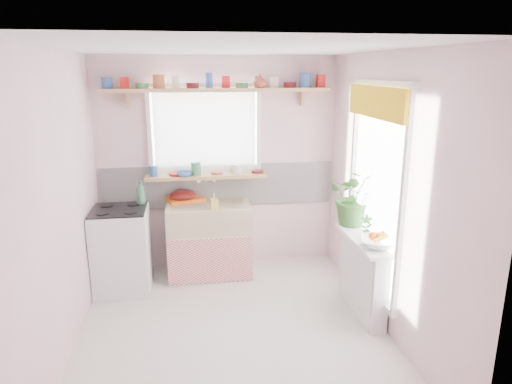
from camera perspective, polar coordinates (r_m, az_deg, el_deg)
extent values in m
plane|color=silver|center=(4.40, -2.81, -17.07)|extent=(3.20, 3.20, 0.00)
plane|color=white|center=(3.73, -3.33, 17.51)|extent=(3.20, 3.20, 0.00)
plane|color=#F7CFD7|center=(5.43, -4.71, 3.46)|extent=(2.80, 0.00, 2.80)
plane|color=#F7CFD7|center=(2.40, 0.78, -11.95)|extent=(2.80, 0.00, 2.80)
plane|color=#F7CFD7|center=(4.01, -23.41, -1.99)|extent=(0.00, 3.20, 3.20)
plane|color=#F7CFD7|center=(4.24, 16.11, -0.41)|extent=(0.00, 3.20, 3.20)
cube|color=white|center=(5.47, -4.64, 0.86)|extent=(2.74, 0.03, 0.50)
cube|color=#C47F8D|center=(5.52, -4.60, -1.16)|extent=(2.74, 0.02, 0.12)
cube|color=white|center=(5.35, -6.41, 7.58)|extent=(1.20, 0.01, 1.00)
cube|color=white|center=(5.29, -6.38, 7.49)|extent=(1.15, 0.02, 0.95)
cube|color=white|center=(4.42, 15.00, 0.27)|extent=(0.01, 1.10, 1.90)
cube|color=yellow|center=(4.26, 14.68, 10.83)|extent=(0.03, 1.20, 0.28)
cube|color=white|center=(5.42, -5.86, -7.39)|extent=(0.85, 0.55, 0.55)
cube|color=#E34342|center=(5.16, -5.70, -8.57)|extent=(0.95, 0.02, 0.53)
cube|color=beige|center=(5.27, -5.98, -3.12)|extent=(0.95, 0.55, 0.30)
cylinder|color=silver|center=(5.41, -6.22, 1.74)|extent=(0.03, 0.22, 0.03)
cube|color=white|center=(5.18, -16.40, -6.99)|extent=(0.58, 0.58, 0.90)
cube|color=black|center=(5.03, -16.79, -2.17)|extent=(0.56, 0.56, 0.02)
cylinder|color=black|center=(4.91, -18.63, -2.53)|extent=(0.14, 0.14, 0.01)
cylinder|color=black|center=(4.87, -15.39, -2.43)|extent=(0.14, 0.14, 0.01)
cylinder|color=black|center=(5.18, -18.12, -1.61)|extent=(0.14, 0.14, 0.01)
cylinder|color=black|center=(5.14, -15.05, -1.50)|extent=(0.14, 0.14, 0.01)
cube|color=white|center=(4.68, 13.18, -10.19)|extent=(0.15, 0.90, 0.75)
cube|color=white|center=(4.52, 13.11, -5.81)|extent=(0.22, 0.95, 0.03)
cube|color=tan|center=(5.33, -6.20, 1.98)|extent=(1.40, 0.22, 0.04)
cube|color=tan|center=(5.20, -4.82, 12.61)|extent=(2.52, 0.24, 0.04)
cylinder|color=#3359A5|center=(5.25, -18.14, 12.83)|extent=(0.11, 0.11, 0.12)
cylinder|color=red|center=(5.22, -16.12, 12.97)|extent=(0.11, 0.11, 0.12)
cylinder|color=#3F7F4C|center=(5.20, -14.07, 12.77)|extent=(0.11, 0.11, 0.06)
cylinder|color=#A55133|center=(5.19, -12.04, 13.22)|extent=(0.11, 0.11, 0.12)
cylinder|color=silver|center=(5.18, -9.99, 13.32)|extent=(0.11, 0.11, 0.12)
cylinder|color=#590F14|center=(5.18, -7.91, 13.07)|extent=(0.11, 0.11, 0.06)
cylinder|color=#3359A5|center=(5.19, -5.86, 13.46)|extent=(0.11, 0.11, 0.12)
cylinder|color=red|center=(5.20, -3.81, 13.51)|extent=(0.11, 0.11, 0.12)
cylinder|color=#3F7F4C|center=(5.22, -1.76, 13.21)|extent=(0.11, 0.11, 0.06)
cylinder|color=#A55133|center=(5.24, 0.26, 13.55)|extent=(0.11, 0.11, 0.12)
cylinder|color=silver|center=(5.27, 2.27, 13.55)|extent=(0.11, 0.11, 0.12)
cylinder|color=#590F14|center=(5.31, 4.24, 13.21)|extent=(0.11, 0.11, 0.06)
cylinder|color=#3359A5|center=(5.35, 6.19, 13.50)|extent=(0.11, 0.11, 0.12)
cylinder|color=red|center=(5.40, 8.11, 13.45)|extent=(0.11, 0.11, 0.12)
cylinder|color=#3359A5|center=(5.33, -12.91, 2.56)|extent=(0.11, 0.11, 0.12)
cylinder|color=red|center=(5.31, -10.24, 2.67)|extent=(0.11, 0.11, 0.12)
cylinder|color=#3F7F4C|center=(5.32, -7.55, 2.46)|extent=(0.11, 0.11, 0.06)
cylinder|color=#A55133|center=(5.32, -4.89, 2.87)|extent=(0.11, 0.11, 0.12)
cylinder|color=silver|center=(5.34, -2.23, 2.96)|extent=(0.11, 0.11, 0.12)
cylinder|color=#590F14|center=(5.38, 0.40, 2.74)|extent=(0.11, 0.11, 0.06)
cube|color=orange|center=(5.41, -8.84, -0.87)|extent=(0.48, 0.42, 0.04)
ellipsoid|color=#58110F|center=(5.39, -9.13, -0.41)|extent=(0.39, 0.39, 0.14)
imported|color=#315F26|center=(4.79, 12.29, -0.60)|extent=(0.68, 0.64, 0.60)
imported|color=white|center=(4.31, 15.06, -6.16)|extent=(0.42, 0.42, 0.08)
imported|color=#2E702D|center=(4.53, 13.65, -4.12)|extent=(0.12, 0.09, 0.22)
imported|color=#D2D15D|center=(5.02, -5.26, -1.20)|extent=(0.09, 0.09, 0.17)
imported|color=beige|center=(5.40, -2.60, 2.95)|extent=(0.12, 0.12, 0.09)
imported|color=#356BAD|center=(5.26, -8.94, 2.24)|extent=(0.20, 0.20, 0.06)
imported|color=#9C3D30|center=(5.19, 0.52, 13.72)|extent=(0.19, 0.19, 0.15)
imported|color=#3B7750|center=(5.11, -14.23, -0.07)|extent=(0.12, 0.12, 0.26)
sphere|color=orange|center=(4.29, 15.11, -5.40)|extent=(0.08, 0.08, 0.08)
sphere|color=orange|center=(4.34, 15.69, -5.20)|extent=(0.08, 0.08, 0.08)
sphere|color=orange|center=(4.29, 14.39, -5.36)|extent=(0.08, 0.08, 0.08)
cylinder|color=yellow|center=(4.26, 15.64, -5.48)|extent=(0.18, 0.04, 0.10)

